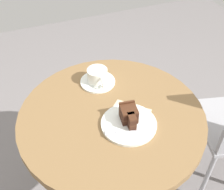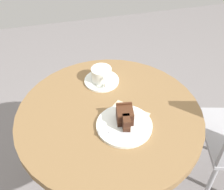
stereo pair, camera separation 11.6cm
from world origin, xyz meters
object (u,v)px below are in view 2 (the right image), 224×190
object	(u,v)px
cake_plate	(124,125)
fork	(114,133)
saucer	(102,81)
coffee_cup	(102,74)
teaspoon	(111,80)
napkin	(126,119)
cake_slice	(125,116)

from	to	relation	value
cake_plate	fork	size ratio (longest dim) A/B	1.42
saucer	coffee_cup	world-z (taller)	coffee_cup
teaspoon	cake_plate	world-z (taller)	teaspoon
coffee_cup	napkin	size ratio (longest dim) A/B	0.57
saucer	coffee_cup	size ratio (longest dim) A/B	1.29
teaspoon	saucer	bearing A→B (deg)	-123.25
cake_plate	saucer	bearing A→B (deg)	-174.80
cake_plate	napkin	bearing A→B (deg)	154.80
coffee_cup	fork	world-z (taller)	coffee_cup
cake_slice	napkin	distance (m)	0.05
coffee_cup	teaspoon	bearing A→B (deg)	68.33
cake_plate	cake_slice	xyz separation A→B (m)	(-0.01, 0.01, 0.04)
saucer	napkin	world-z (taller)	saucer
napkin	fork	bearing A→B (deg)	-43.33
saucer	cake_slice	size ratio (longest dim) A/B	1.55
coffee_cup	fork	xyz separation A→B (m)	(0.32, -0.02, -0.03)
saucer	cake_plate	size ratio (longest dim) A/B	0.73
teaspoon	cake_slice	world-z (taller)	cake_slice
saucer	fork	xyz separation A→B (m)	(0.32, -0.02, 0.01)
napkin	cake_plate	bearing A→B (deg)	-25.20
napkin	coffee_cup	bearing A→B (deg)	-170.33
napkin	cake_slice	bearing A→B (deg)	-27.00
cake_slice	coffee_cup	bearing A→B (deg)	-173.35
teaspoon	cake_slice	distance (m)	0.26
saucer	teaspoon	bearing A→B (deg)	67.73
cake_plate	napkin	xyz separation A→B (m)	(-0.04, 0.02, -0.00)
fork	napkin	size ratio (longest dim) A/B	0.70
teaspoon	cake_slice	xyz separation A→B (m)	(0.26, -0.01, 0.03)
cake_slice	teaspoon	bearing A→B (deg)	177.97
teaspoon	napkin	xyz separation A→B (m)	(0.24, 0.00, -0.01)
fork	teaspoon	bearing A→B (deg)	-85.45
saucer	napkin	distance (m)	0.26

